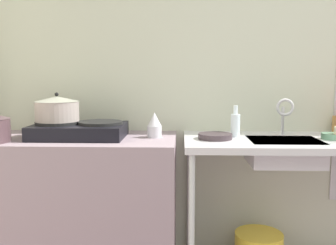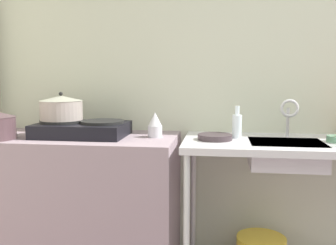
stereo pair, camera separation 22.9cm
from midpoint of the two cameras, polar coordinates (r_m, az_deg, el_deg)
The scene contains 9 objects.
counter_concrete at distance 2.53m, azimuth -10.70°, elevation -11.98°, with size 1.25×0.61×0.89m, color gray.
counter_sink at distance 2.38m, azimuth 22.09°, elevation -4.32°, with size 1.37×0.61×0.89m.
stove at distance 2.41m, azimuth -10.22°, elevation -0.93°, with size 0.56×0.38×0.10m.
pot_on_left_burner at distance 2.44m, azimuth -13.28°, elevation 2.18°, with size 0.27×0.27×0.18m.
percolator at distance 2.33m, azimuth 0.83°, elevation -0.41°, with size 0.09×0.09×0.16m.
sink_basin at distance 2.33m, azimuth 20.15°, elevation -4.57°, with size 0.42×0.33×0.15m, color silver.
faucet at distance 2.45m, azimuth 20.42°, elevation 1.51°, with size 0.11×0.07×0.24m.
frying_pan at distance 2.28m, azimuth 9.98°, elevation -2.20°, with size 0.20×0.20×0.03m, color #3B2F34.
bottle_by_sink at distance 2.36m, azimuth 13.14°, elevation -0.44°, with size 0.06×0.06×0.20m.
Camera 2 is at (-0.80, -0.72, 1.26)m, focal length 40.34 mm.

